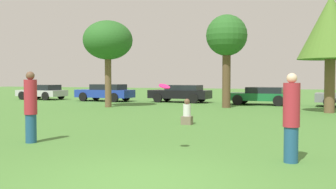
# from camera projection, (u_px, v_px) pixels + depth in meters

# --- Properties ---
(ground_plane) EXTENTS (120.00, 120.00, 0.00)m
(ground_plane) POSITION_uv_depth(u_px,v_px,m) (140.00, 181.00, 6.50)
(ground_plane) COLOR #477A33
(person_thrower) EXTENTS (0.34, 0.34, 1.92)m
(person_thrower) POSITION_uv_depth(u_px,v_px,m) (31.00, 107.00, 10.38)
(person_thrower) COLOR navy
(person_thrower) RESTS_ON ground
(person_catcher) EXTENTS (0.34, 0.34, 1.85)m
(person_catcher) POSITION_uv_depth(u_px,v_px,m) (291.00, 118.00, 7.91)
(person_catcher) COLOR navy
(person_catcher) RESTS_ON ground
(frisbee) EXTENTS (0.27, 0.27, 0.15)m
(frisbee) POSITION_uv_depth(u_px,v_px,m) (164.00, 86.00, 8.89)
(frisbee) COLOR #F21E72
(bystander_sitting) EXTENTS (0.39, 0.32, 0.97)m
(bystander_sitting) POSITION_uv_depth(u_px,v_px,m) (187.00, 114.00, 14.53)
(bystander_sitting) COLOR #726651
(bystander_sitting) RESTS_ON ground
(tree_0) EXTENTS (2.99, 2.99, 5.23)m
(tree_0) POSITION_uv_depth(u_px,v_px,m) (108.00, 41.00, 23.25)
(tree_0) COLOR brown
(tree_0) RESTS_ON ground
(tree_1) EXTENTS (2.44, 2.44, 5.52)m
(tree_1) POSITION_uv_depth(u_px,v_px,m) (227.00, 38.00, 22.82)
(tree_1) COLOR brown
(tree_1) RESTS_ON ground
(tree_2) EXTENTS (3.22, 3.22, 5.94)m
(tree_2) POSITION_uv_depth(u_px,v_px,m) (331.00, 28.00, 19.29)
(tree_2) COLOR brown
(tree_2) RESTS_ON ground
(parked_car_silver) EXTENTS (4.06, 2.19, 1.22)m
(parked_car_silver) POSITION_uv_depth(u_px,v_px,m) (42.00, 92.00, 31.91)
(parked_car_silver) COLOR #B2B2B7
(parked_car_silver) RESTS_ON ground
(parked_car_blue) EXTENTS (4.52, 2.05, 1.30)m
(parked_car_blue) POSITION_uv_depth(u_px,v_px,m) (106.00, 92.00, 29.52)
(parked_car_blue) COLOR #1E389E
(parked_car_blue) RESTS_ON ground
(parked_car_black) EXTENTS (4.54, 2.01, 1.27)m
(parked_car_black) POSITION_uv_depth(u_px,v_px,m) (181.00, 93.00, 28.14)
(parked_car_black) COLOR black
(parked_car_black) RESTS_ON ground
(parked_car_green) EXTENTS (4.28, 2.11, 1.17)m
(parked_car_green) POSITION_uv_depth(u_px,v_px,m) (261.00, 95.00, 25.44)
(parked_car_green) COLOR #196633
(parked_car_green) RESTS_ON ground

